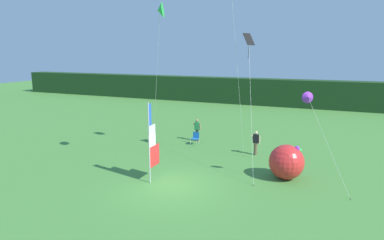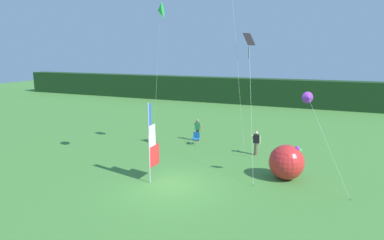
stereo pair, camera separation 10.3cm
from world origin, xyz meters
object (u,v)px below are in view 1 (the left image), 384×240
inflatable_balloon (287,162)px  banner_flag (152,144)px  kite_purple_delta_3 (309,98)px  kite_green_delta_2 (160,11)px  person_mid_field (256,142)px  folding_chair (195,137)px  person_near_banner (197,129)px  kite_black_diamond_0 (249,47)px

inflatable_balloon → banner_flag: bearing=-154.4°
kite_purple_delta_3 → kite_green_delta_2: bearing=-176.3°
banner_flag → kite_green_delta_2: kite_green_delta_2 is taller
person_mid_field → inflatable_balloon: size_ratio=0.86×
banner_flag → kite_purple_delta_3: bearing=17.2°
inflatable_balloon → folding_chair: bearing=148.2°
person_near_banner → person_mid_field: person_near_banner is taller
person_mid_field → folding_chair: size_ratio=1.77×
inflatable_balloon → person_mid_field: bearing=124.2°
folding_chair → kite_black_diamond_0: (4.33, -2.48, 6.30)m
person_mid_field → kite_black_diamond_0: size_ratio=0.21×
person_mid_field → kite_black_diamond_0: bearing=-98.1°
person_mid_field → inflatable_balloon: bearing=-55.8°
banner_flag → person_near_banner: (-0.92, 8.24, -1.09)m
person_mid_field → folding_chair: bearing=170.1°
banner_flag → inflatable_balloon: banner_flag is taller
person_near_banner → kite_purple_delta_3: 10.70m
inflatable_balloon → kite_black_diamond_0: (-2.64, 1.84, 5.89)m
person_near_banner → folding_chair: person_near_banner is taller
inflatable_balloon → folding_chair: 8.22m
inflatable_balloon → kite_green_delta_2: size_ratio=0.20×
kite_purple_delta_3 → banner_flag: bearing=-162.8°
person_near_banner → folding_chair: (0.24, -0.89, -0.38)m
person_mid_field → kite_purple_delta_3: kite_purple_delta_3 is taller
person_mid_field → kite_purple_delta_3: 6.51m
banner_flag → folding_chair: bearing=95.3°
person_near_banner → kite_green_delta_2: size_ratio=0.18×
folding_chair → kite_black_diamond_0: bearing=-29.8°
person_mid_field → kite_green_delta_2: kite_green_delta_2 is taller
banner_flag → kite_purple_delta_3: kite_purple_delta_3 is taller
inflatable_balloon → folding_chair: inflatable_balloon is taller
folding_chair → kite_purple_delta_3: (7.89, -5.11, 3.91)m
person_near_banner → kite_purple_delta_3: kite_purple_delta_3 is taller
banner_flag → kite_purple_delta_3: (7.21, 2.23, 2.43)m
person_mid_field → inflatable_balloon: (2.40, -3.53, 0.08)m
folding_chair → kite_purple_delta_3: kite_purple_delta_3 is taller
banner_flag → kite_green_delta_2: size_ratio=0.46×
kite_black_diamond_0 → kite_green_delta_2: bearing=-142.0°
banner_flag → kite_green_delta_2: 6.89m
person_near_banner → kite_black_diamond_0: (4.57, -3.38, 5.92)m
kite_black_diamond_0 → banner_flag: bearing=-126.9°
banner_flag → kite_black_diamond_0: kite_black_diamond_0 is taller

